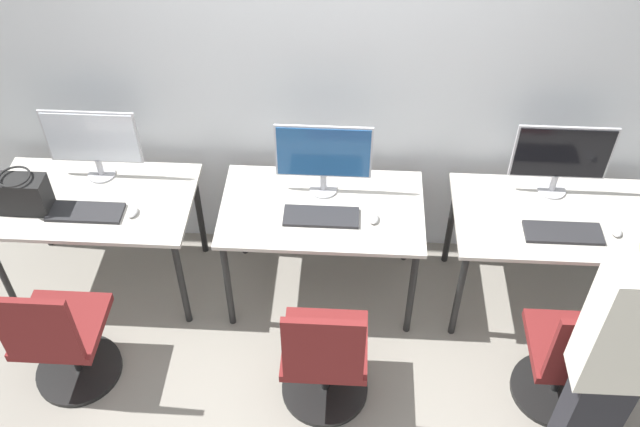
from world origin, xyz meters
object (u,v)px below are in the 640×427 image
at_px(mouse_center, 373,218).
at_px(person_right, 619,355).
at_px(keyboard_center, 321,217).
at_px(office_chair_right, 571,362).
at_px(monitor_center, 324,155).
at_px(monitor_right, 562,156).
at_px(office_chair_center, 325,360).
at_px(office_chair_left, 61,341).
at_px(keyboard_left, 85,212).
at_px(monitor_left, 92,141).
at_px(keyboard_right, 563,233).
at_px(mouse_left, 132,212).
at_px(handbag, 21,194).
at_px(mouse_right, 616,231).

relative_size(mouse_center, person_right, 0.05).
xyz_separation_m(keyboard_center, office_chair_right, (1.33, -0.64, -0.36)).
relative_size(monitor_center, monitor_right, 1.00).
bearing_deg(office_chair_center, office_chair_left, 178.23).
xyz_separation_m(monitor_center, person_right, (1.32, -1.24, -0.02)).
distance_m(keyboard_center, office_chair_right, 1.52).
bearing_deg(office_chair_center, keyboard_left, 154.20).
xyz_separation_m(monitor_left, monitor_center, (1.32, -0.06, 0.00)).
distance_m(monitor_right, keyboard_right, 0.43).
relative_size(monitor_left, office_chair_center, 0.61).
relative_size(monitor_center, person_right, 0.31).
bearing_deg(keyboard_left, mouse_left, 2.33).
xyz_separation_m(mouse_left, handbag, (-0.61, 0.01, 0.10)).
bearing_deg(mouse_right, monitor_left, 173.73).
relative_size(mouse_left, monitor_right, 0.17).
height_order(office_chair_left, handbag, handbag).
height_order(person_right, handbag, person_right).
height_order(keyboard_center, office_chair_center, office_chair_center).
height_order(mouse_left, office_chair_left, office_chair_left).
xyz_separation_m(keyboard_center, keyboard_right, (1.32, -0.05, 0.00)).
relative_size(office_chair_right, person_right, 0.51).
bearing_deg(handbag, office_chair_left, -63.82).
bearing_deg(keyboard_right, mouse_left, 179.36).
distance_m(mouse_right, handbag, 3.28).
height_order(keyboard_left, office_chair_right, office_chair_right).
xyz_separation_m(keyboard_left, monitor_right, (2.64, 0.34, 0.25)).
distance_m(monitor_center, keyboard_center, 0.34).
height_order(keyboard_center, handbag, handbag).
relative_size(monitor_center, keyboard_center, 1.29).
distance_m(monitor_center, keyboard_right, 1.37).
xyz_separation_m(monitor_center, keyboard_right, (1.32, -0.29, -0.25)).
xyz_separation_m(monitor_left, person_right, (2.64, -1.30, -0.02)).
xyz_separation_m(office_chair_left, office_chair_right, (2.69, 0.02, 0.00)).
relative_size(office_chair_left, handbag, 2.96).
bearing_deg(office_chair_center, mouse_center, 71.66).
height_order(mouse_center, person_right, person_right).
bearing_deg(office_chair_right, mouse_left, 165.55).
bearing_deg(keyboard_center, monitor_right, 12.84).
distance_m(mouse_center, person_right, 1.46).
bearing_deg(keyboard_center, office_chair_right, -25.71).
relative_size(keyboard_right, mouse_right, 4.67).
height_order(office_chair_center, monitor_right, monitor_right).
distance_m(mouse_left, monitor_center, 1.12).
distance_m(monitor_right, mouse_right, 0.50).
bearing_deg(office_chair_center, keyboard_right, 27.20).
xyz_separation_m(mouse_left, keyboard_right, (2.38, -0.03, -0.01)).
relative_size(monitor_left, office_chair_left, 0.61).
bearing_deg(mouse_left, monitor_center, 13.86).
bearing_deg(mouse_center, keyboard_center, 179.59).
bearing_deg(office_chair_center, mouse_right, 23.48).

